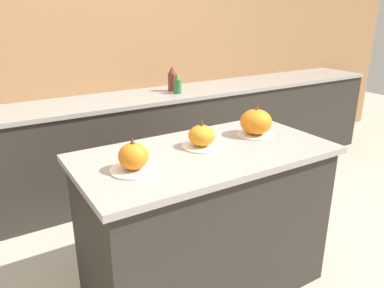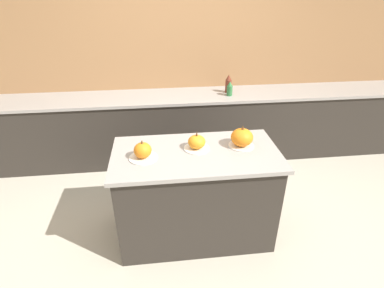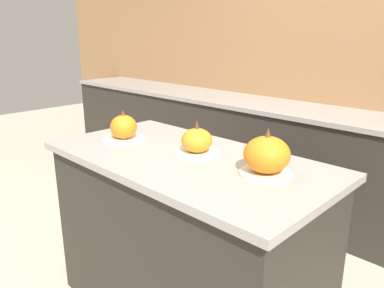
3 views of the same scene
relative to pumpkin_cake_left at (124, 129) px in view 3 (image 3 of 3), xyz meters
The scene contains 6 objects.
wall_back 1.89m from the pumpkin_cake_left, 76.54° to the left, with size 8.00×0.06×2.50m.
kitchen_island 0.67m from the pumpkin_cake_left, ahead, with size 1.40×0.73×0.89m.
back_counter 1.63m from the pumpkin_cake_left, 73.70° to the left, with size 6.00×0.60×0.89m.
pumpkin_cake_left is the anchor object (origin of this frame).
pumpkin_cake_center 0.46m from the pumpkin_cake_left, 12.82° to the left, with size 0.22×0.22×0.17m.
pumpkin_cake_right 0.84m from the pumpkin_cake_left, ahead, with size 0.22×0.22×0.20m.
Camera 3 is at (1.19, -1.18, 1.45)m, focal length 35.00 mm.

